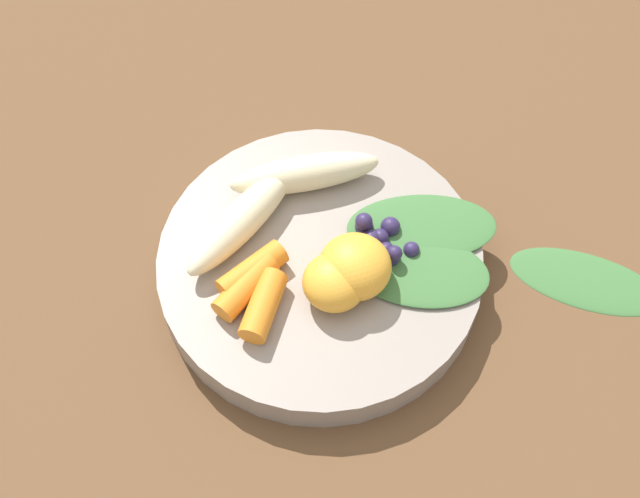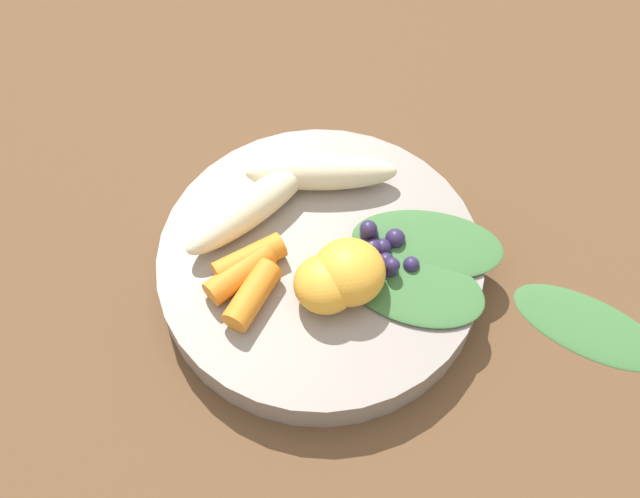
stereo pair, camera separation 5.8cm
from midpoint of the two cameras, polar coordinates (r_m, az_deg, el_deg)
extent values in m
plane|color=brown|center=(0.62, 2.70, -2.10)|extent=(2.40, 2.40, 0.00)
cylinder|color=gray|center=(0.60, 2.75, -1.43)|extent=(0.23, 0.23, 0.03)
ellipsoid|color=beige|center=(0.60, -2.08, 2.59)|extent=(0.09, 0.10, 0.03)
ellipsoid|color=beige|center=(0.62, 2.80, 5.06)|extent=(0.12, 0.05, 0.03)
ellipsoid|color=#F4A833|center=(0.56, 4.95, -1.82)|extent=(0.05, 0.05, 0.04)
ellipsoid|color=#F4A833|center=(0.56, 3.36, -2.64)|extent=(0.04, 0.04, 0.03)
cylinder|color=orange|center=(0.58, -2.02, -0.97)|extent=(0.05, 0.05, 0.02)
cylinder|color=orange|center=(0.57, -2.64, -1.94)|extent=(0.05, 0.05, 0.02)
cylinder|color=orange|center=(0.56, -1.74, -3.42)|extent=(0.03, 0.05, 0.02)
sphere|color=#2D234C|center=(0.59, 7.11, -0.13)|extent=(0.01, 0.01, 0.01)
sphere|color=#2D234C|center=(0.58, 7.34, -1.34)|extent=(0.01, 0.01, 0.01)
sphere|color=#2D234C|center=(0.60, 7.96, 0.50)|extent=(0.01, 0.01, 0.01)
sphere|color=#2D234C|center=(0.59, 5.21, -0.37)|extent=(0.01, 0.01, 0.01)
sphere|color=#2D234C|center=(0.60, 6.18, 0.78)|extent=(0.01, 0.01, 0.01)
sphere|color=#2D234C|center=(0.59, 6.17, 1.16)|extent=(0.01, 0.01, 0.01)
sphere|color=#2D234C|center=(0.58, 7.59, -1.58)|extent=(0.01, 0.01, 0.01)
sphere|color=#2D234C|center=(0.59, 9.12, -1.04)|extent=(0.01, 0.01, 0.01)
sphere|color=#2D234C|center=(0.58, 7.85, -1.36)|extent=(0.01, 0.01, 0.01)
sphere|color=#2D234C|center=(0.59, 6.45, -0.19)|extent=(0.01, 0.01, 0.01)
cylinder|color=white|center=(0.58, 7.65, -2.30)|extent=(0.04, 0.04, 0.00)
ellipsoid|color=#3D7038|center=(0.58, 9.30, -2.76)|extent=(0.11, 0.08, 0.00)
ellipsoid|color=#3D7038|center=(0.60, 10.12, 0.13)|extent=(0.11, 0.06, 0.00)
ellipsoid|color=#3D7038|center=(0.63, 20.50, -5.14)|extent=(0.12, 0.09, 0.01)
camera|label=1|loc=(0.03, -87.13, 4.67)|focal=46.74mm
camera|label=2|loc=(0.03, 92.87, -4.67)|focal=46.74mm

